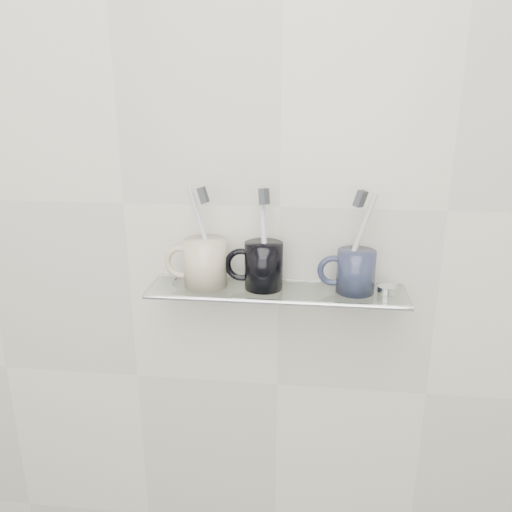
# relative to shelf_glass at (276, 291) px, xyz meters

# --- Properties ---
(wall_back) EXTENTS (2.50, 0.00, 2.50)m
(wall_back) POSITION_rel_shelf_glass_xyz_m (0.00, 0.06, 0.15)
(wall_back) COLOR beige
(wall_back) RESTS_ON ground
(shelf_glass) EXTENTS (0.50, 0.12, 0.01)m
(shelf_glass) POSITION_rel_shelf_glass_xyz_m (0.00, 0.00, 0.00)
(shelf_glass) COLOR silver
(shelf_glass) RESTS_ON wall_back
(shelf_rail) EXTENTS (0.50, 0.01, 0.01)m
(shelf_rail) POSITION_rel_shelf_glass_xyz_m (0.00, -0.06, 0.00)
(shelf_rail) COLOR silver
(shelf_rail) RESTS_ON shelf_glass
(bracket_left) EXTENTS (0.02, 0.03, 0.02)m
(bracket_left) POSITION_rel_shelf_glass_xyz_m (-0.21, 0.05, -0.01)
(bracket_left) COLOR silver
(bracket_left) RESTS_ON wall_back
(bracket_right) EXTENTS (0.02, 0.03, 0.02)m
(bracket_right) POSITION_rel_shelf_glass_xyz_m (0.21, 0.05, -0.01)
(bracket_right) COLOR silver
(bracket_right) RESTS_ON wall_back
(mug_left) EXTENTS (0.10, 0.10, 0.09)m
(mug_left) POSITION_rel_shelf_glass_xyz_m (-0.14, 0.00, 0.05)
(mug_left) COLOR beige
(mug_left) RESTS_ON shelf_glass
(mug_left_handle) EXTENTS (0.07, 0.01, 0.07)m
(mug_left_handle) POSITION_rel_shelf_glass_xyz_m (-0.19, 0.00, 0.05)
(mug_left_handle) COLOR beige
(mug_left_handle) RESTS_ON mug_left
(toothbrush_left) EXTENTS (0.07, 0.03, 0.18)m
(toothbrush_left) POSITION_rel_shelf_glass_xyz_m (-0.14, 0.00, 0.10)
(toothbrush_left) COLOR #B6B5C4
(toothbrush_left) RESTS_ON mug_left
(bristles_left) EXTENTS (0.02, 0.02, 0.03)m
(bristles_left) POSITION_rel_shelf_glass_xyz_m (-0.14, 0.00, 0.19)
(bristles_left) COLOR #34363B
(bristles_left) RESTS_ON toothbrush_left
(mug_center) EXTENTS (0.09, 0.09, 0.09)m
(mug_center) POSITION_rel_shelf_glass_xyz_m (-0.03, 0.00, 0.05)
(mug_center) COLOR black
(mug_center) RESTS_ON shelf_glass
(mug_center_handle) EXTENTS (0.07, 0.01, 0.07)m
(mug_center_handle) POSITION_rel_shelf_glass_xyz_m (-0.07, 0.00, 0.05)
(mug_center_handle) COLOR black
(mug_center_handle) RESTS_ON mug_center
(toothbrush_center) EXTENTS (0.03, 0.05, 0.19)m
(toothbrush_center) POSITION_rel_shelf_glass_xyz_m (-0.03, 0.00, 0.10)
(toothbrush_center) COLOR silver
(toothbrush_center) RESTS_ON mug_center
(bristles_center) EXTENTS (0.02, 0.03, 0.03)m
(bristles_center) POSITION_rel_shelf_glass_xyz_m (-0.03, 0.00, 0.19)
(bristles_center) COLOR #34363B
(bristles_center) RESTS_ON toothbrush_center
(mug_right) EXTENTS (0.08, 0.08, 0.08)m
(mug_right) POSITION_rel_shelf_glass_xyz_m (0.15, 0.00, 0.05)
(mug_right) COLOR #20253F
(mug_right) RESTS_ON shelf_glass
(mug_right_handle) EXTENTS (0.06, 0.01, 0.06)m
(mug_right_handle) POSITION_rel_shelf_glass_xyz_m (0.11, 0.00, 0.05)
(mug_right_handle) COLOR #20253F
(mug_right_handle) RESTS_ON mug_right
(toothbrush_right) EXTENTS (0.07, 0.02, 0.19)m
(toothbrush_right) POSITION_rel_shelf_glass_xyz_m (0.15, 0.00, 0.10)
(toothbrush_right) COLOR beige
(toothbrush_right) RESTS_ON mug_right
(bristles_right) EXTENTS (0.03, 0.03, 0.03)m
(bristles_right) POSITION_rel_shelf_glass_xyz_m (0.15, 0.00, 0.19)
(bristles_right) COLOR #34363B
(bristles_right) RESTS_ON toothbrush_right
(chrome_cap) EXTENTS (0.03, 0.03, 0.01)m
(chrome_cap) POSITION_rel_shelf_glass_xyz_m (0.21, 0.00, 0.01)
(chrome_cap) COLOR silver
(chrome_cap) RESTS_ON shelf_glass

